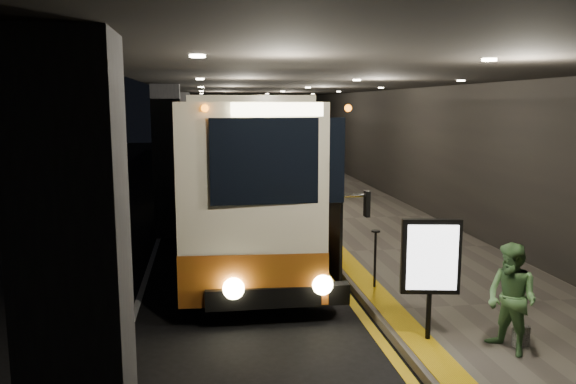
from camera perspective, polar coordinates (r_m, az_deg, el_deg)
ground at (r=13.11m, az=-6.26°, el=-8.17°), size 90.00×90.00×0.00m
lane_line_white at (r=18.00m, az=-12.66°, el=-3.60°), size 0.12×50.00×0.01m
kerb_stripe_yellow at (r=18.16m, az=0.53°, el=-3.26°), size 0.18×50.00×0.01m
sidewalk at (r=18.67m, az=7.83°, el=-2.79°), size 4.50×50.00×0.15m
tactile_strip at (r=18.21m, az=2.08°, el=-2.75°), size 0.50×50.00×0.01m
terminal_wall at (r=19.06m, az=14.56°, el=6.12°), size 0.10×50.00×6.00m
support_columns at (r=16.64m, az=-12.13°, el=3.07°), size 0.80×24.80×4.40m
canopy at (r=17.79m, az=1.04°, el=11.37°), size 9.00×50.00×0.40m
coach_main at (r=15.45m, az=-4.00°, el=1.55°), size 3.40×12.57×3.88m
coach_second at (r=28.08m, az=-5.50°, el=4.66°), size 3.14×11.84×3.68m
passenger_boarding at (r=14.16m, az=4.93°, el=-3.11°), size 0.42×0.59×1.50m
passenger_waiting_green at (r=9.10m, az=21.77°, el=-10.06°), size 0.76×0.94×1.67m
bag_polka at (r=9.62m, az=22.59°, el=-13.41°), size 0.27×0.15×0.31m
info_sign at (r=9.05m, az=14.32°, el=-6.62°), size 0.92×0.27×1.95m
stanchion_post at (r=11.57m, az=8.83°, el=-6.78°), size 0.05×0.05×1.17m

